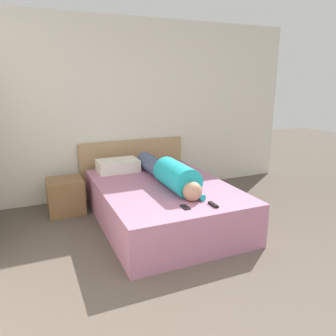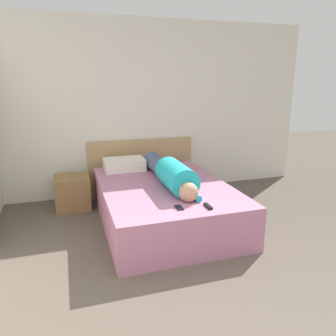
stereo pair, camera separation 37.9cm
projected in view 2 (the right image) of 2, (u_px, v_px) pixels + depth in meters
name	position (u px, v px, depth m)	size (l,w,h in m)	color
wall_back	(143.00, 109.00, 4.98)	(5.34, 0.06, 2.60)	silver
bed	(164.00, 203.00, 4.07)	(1.51, 2.10, 0.49)	#B2708E
headboard	(142.00, 166.00, 5.13)	(1.63, 0.04, 0.84)	tan
nightstand	(73.00, 192.00, 4.51)	(0.46, 0.44, 0.46)	brown
person_lying	(171.00, 174.00, 3.96)	(0.33, 1.61, 0.33)	tan
pillow_near_headboard	(124.00, 164.00, 4.63)	(0.56, 0.37, 0.16)	silver
tv_remote	(208.00, 206.00, 3.29)	(0.04, 0.15, 0.02)	black
cell_phone	(179.00, 208.00, 3.26)	(0.06, 0.13, 0.01)	black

